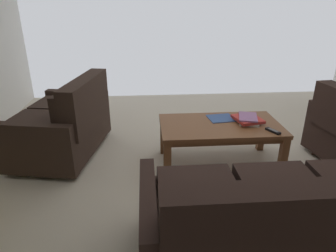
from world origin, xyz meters
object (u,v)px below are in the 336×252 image
object	(u,v)px
coffee_table	(220,130)
tv_remote	(273,131)
loveseat_near	(65,123)
loose_magazine	(221,118)
book_stack	(248,119)
sofa_main	(291,221)

from	to	relation	value
coffee_table	tv_remote	size ratio (longest dim) A/B	7.48
loveseat_near	coffee_table	world-z (taller)	loveseat_near
tv_remote	loose_magazine	size ratio (longest dim) A/B	0.62
loveseat_near	book_stack	world-z (taller)	loveseat_near
coffee_table	sofa_main	bearing A→B (deg)	95.92
loveseat_near	tv_remote	distance (m)	2.18
sofa_main	loose_magazine	world-z (taller)	sofa_main
book_stack	loose_magazine	distance (m)	0.28
book_stack	loose_magazine	xyz separation A→B (m)	(0.25, -0.12, -0.03)
coffee_table	book_stack	bearing A→B (deg)	-174.34
loose_magazine	coffee_table	bearing A→B (deg)	-22.34
book_stack	tv_remote	distance (m)	0.31
loveseat_near	loose_magazine	distance (m)	1.70
book_stack	loose_magazine	size ratio (longest dim) A/B	1.23
tv_remote	sofa_main	bearing A→B (deg)	74.01
sofa_main	loveseat_near	bearing A→B (deg)	-43.70
loveseat_near	tv_remote	xyz separation A→B (m)	(-2.10, 0.60, 0.10)
loveseat_near	coffee_table	size ratio (longest dim) A/B	1.08
sofa_main	loose_magazine	xyz separation A→B (m)	(0.10, -1.48, 0.12)
loose_magazine	sofa_main	bearing A→B (deg)	-3.43
loveseat_near	book_stack	xyz separation A→B (m)	(-1.94, 0.34, 0.13)
tv_remote	coffee_table	bearing A→B (deg)	-26.99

